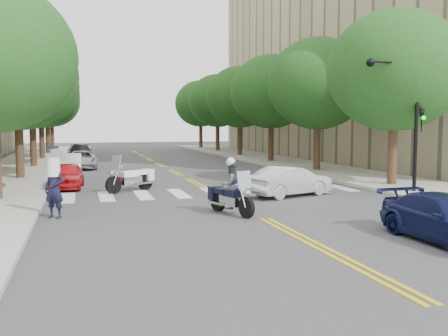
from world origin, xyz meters
name	(u,v)px	position (x,y,z in m)	size (l,w,h in m)	color
ground	(265,219)	(0.00, 0.00, 0.00)	(140.00, 140.00, 0.00)	#38383A
sidewalk_left	(23,167)	(-9.50, 22.00, 0.07)	(5.00, 60.00, 0.15)	#9E9991
sidewalk_right	(279,161)	(9.50, 22.00, 0.07)	(5.00, 60.00, 0.15)	#9E9991
building_right	(427,39)	(26.00, 26.00, 11.00)	(26.00, 44.00, 22.00)	tan
tree_l_1	(17,76)	(-8.80, 14.00, 5.55)	(6.40, 6.40, 8.45)	#382316
tree_l_2	(31,87)	(-8.80, 22.00, 5.55)	(6.40, 6.40, 8.45)	#382316
tree_l_3	(40,94)	(-8.80, 30.00, 5.55)	(6.40, 6.40, 8.45)	#382316
tree_l_4	(47,99)	(-8.80, 38.00, 5.55)	(6.40, 6.40, 8.45)	#382316
tree_l_5	(51,102)	(-8.80, 46.00, 5.55)	(6.40, 6.40, 8.45)	#382316
tree_r_0	(395,71)	(8.80, 6.00, 5.55)	(6.40, 6.40, 8.45)	#382316
tree_r_1	(318,84)	(8.80, 14.00, 5.55)	(6.40, 6.40, 8.45)	#382316
tree_r_2	(271,92)	(8.80, 22.00, 5.55)	(6.40, 6.40, 8.45)	#382316
tree_r_3	(240,97)	(8.80, 30.00, 5.55)	(6.40, 6.40, 8.45)	#382316
tree_r_4	(218,101)	(8.80, 38.00, 5.55)	(6.40, 6.40, 8.45)	#382316
tree_r_5	(201,104)	(8.80, 46.00, 5.55)	(6.40, 6.40, 8.45)	#382316
traffic_signal_pole	(407,108)	(7.72, 3.50, 3.72)	(2.82, 0.42, 6.00)	black
motorcycle_police	(230,189)	(-0.82, 1.16, 0.85)	(1.07, 2.29, 1.92)	black
motorcycle_parked	(134,178)	(-3.35, 7.89, 0.59)	(2.30, 1.74, 1.69)	black
officer_standing	(54,189)	(-6.46, 2.00, 0.94)	(0.69, 0.45, 1.88)	black
convertible	(290,181)	(2.84, 4.50, 0.63)	(1.34, 3.84, 1.27)	silver
sedan_blue	(448,219)	(3.39, -4.29, 0.61)	(1.71, 4.20, 1.22)	#0F153F
parked_car_a	(67,176)	(-6.30, 9.70, 0.61)	(1.45, 3.60, 1.23)	red
parked_car_b	(70,164)	(-6.26, 16.99, 0.61)	(1.30, 3.72, 1.23)	silver
parked_car_c	(81,160)	(-5.64, 20.40, 0.60)	(2.01, 4.35, 1.21)	gray
parked_car_d	(81,152)	(-5.66, 28.50, 0.67)	(1.89, 4.65, 1.35)	black
parked_car_e	(78,151)	(-5.85, 29.54, 0.73)	(1.72, 4.28, 1.46)	#A4A4AA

